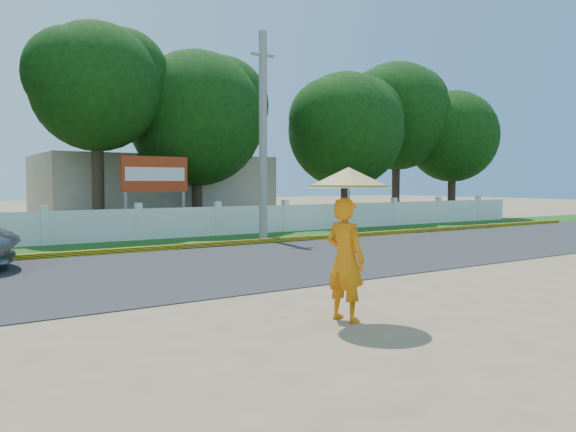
{
  "coord_description": "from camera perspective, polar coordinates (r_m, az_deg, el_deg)",
  "views": [
    {
      "loc": [
        -6.34,
        -7.51,
        1.97
      ],
      "look_at": [
        0.0,
        2.0,
        1.3
      ],
      "focal_mm": 35.0,
      "sensor_mm": 36.0,
      "label": 1
    }
  ],
  "objects": [
    {
      "name": "monk_with_parasol",
      "position": [
        8.02,
        5.99,
        -0.51
      ],
      "size": [
        1.21,
        1.21,
        2.2
      ],
      "color": "orange",
      "rests_on": "ground"
    },
    {
      "name": "billboard",
      "position": [
        21.13,
        -13.35,
        3.73
      ],
      "size": [
        2.5,
        0.13,
        2.95
      ],
      "color": "gray",
      "rests_on": "ground"
    },
    {
      "name": "ground",
      "position": [
        10.03,
        6.42,
        -8.0
      ],
      "size": [
        120.0,
        120.0,
        0.0
      ],
      "primitive_type": "plane",
      "color": "#9E8460",
      "rests_on": "ground"
    },
    {
      "name": "building_near",
      "position": [
        27.17,
        -13.6,
        2.49
      ],
      "size": [
        10.0,
        6.0,
        3.2
      ],
      "primitive_type": "cube",
      "color": "#B7AD99",
      "rests_on": "ground"
    },
    {
      "name": "utility_pole",
      "position": [
        19.51,
        -2.55,
        8.06
      ],
      "size": [
        0.28,
        0.28,
        7.14
      ],
      "primitive_type": "cylinder",
      "color": "gray",
      "rests_on": "ground"
    },
    {
      "name": "tree_row",
      "position": [
        23.73,
        -10.43,
        10.35
      ],
      "size": [
        39.21,
        7.52,
        8.63
      ],
      "color": "#473828",
      "rests_on": "ground"
    },
    {
      "name": "road",
      "position": [
        13.72,
        -5.82,
        -4.87
      ],
      "size": [
        60.0,
        7.0,
        0.02
      ],
      "primitive_type": "cube",
      "color": "#38383A",
      "rests_on": "ground"
    },
    {
      "name": "grass_verge",
      "position": [
        18.49,
        -13.46,
        -2.8
      ],
      "size": [
        60.0,
        3.5,
        0.03
      ],
      "primitive_type": "cube",
      "color": "#2D601E",
      "rests_on": "ground"
    },
    {
      "name": "fence",
      "position": [
        19.81,
        -14.94,
        -0.87
      ],
      "size": [
        40.0,
        0.1,
        1.1
      ],
      "primitive_type": "cube",
      "color": "silver",
      "rests_on": "ground"
    },
    {
      "name": "curb",
      "position": [
        16.91,
        -11.47,
        -3.13
      ],
      "size": [
        40.0,
        0.18,
        0.16
      ],
      "primitive_type": "cube",
      "color": "yellow",
      "rests_on": "ground"
    }
  ]
}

